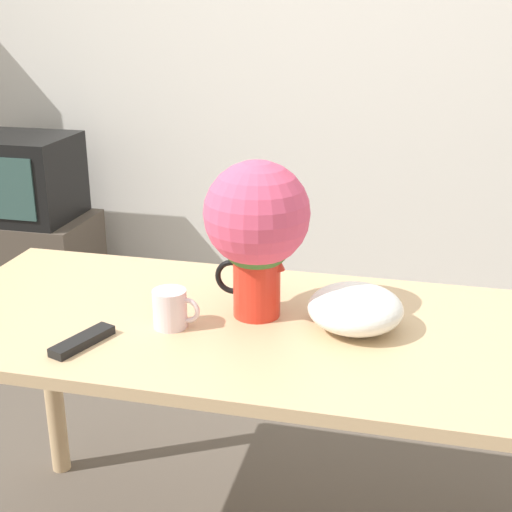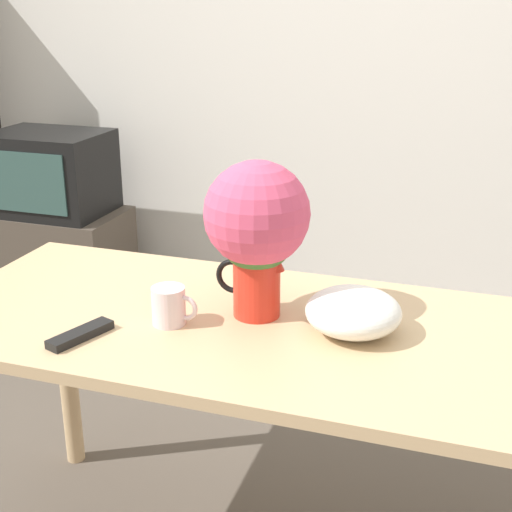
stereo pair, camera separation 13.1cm
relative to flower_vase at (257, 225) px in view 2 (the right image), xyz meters
The scene contains 8 objects.
wall_back 1.80m from the flower_vase, 92.16° to the left, with size 8.00×0.05×2.60m.
table 0.34m from the flower_vase, 94.66° to the right, with size 1.59×0.71×0.77m.
flower_vase is the anchor object (origin of this frame).
coffee_mug 0.28m from the flower_vase, 147.72° to the right, with size 0.11×0.08×0.09m.
white_bowl 0.30m from the flower_vase, ahead, with size 0.22×0.22×0.10m.
remote_control 0.48m from the flower_vase, 143.86° to the right, with size 0.10×0.17×0.02m.
tv_stand 2.11m from the flower_vase, 138.03° to the left, with size 0.66×0.42×0.52m.
tv_set 2.00m from the flower_vase, 138.08° to the left, with size 0.54×0.41×0.39m.
Camera 2 is at (0.57, -1.38, 1.51)m, focal length 50.00 mm.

